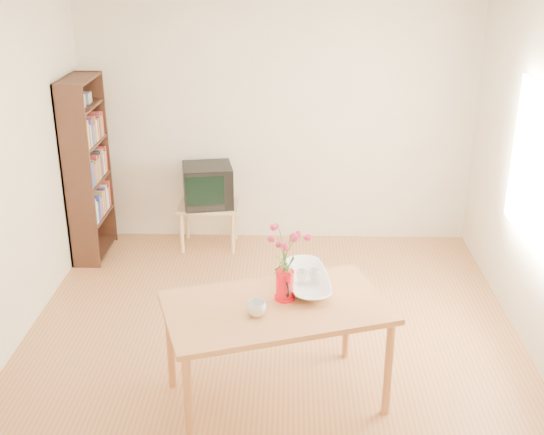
{
  "coord_description": "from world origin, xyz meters",
  "views": [
    {
      "loc": [
        0.14,
        -4.55,
        2.96
      ],
      "look_at": [
        0.0,
        0.3,
        1.0
      ],
      "focal_mm": 45.0,
      "sensor_mm": 36.0,
      "label": 1
    }
  ],
  "objects_px": {
    "pitcher": "(285,286)",
    "mug": "(257,308)",
    "television": "(208,184)",
    "bowl": "(308,258)",
    "table": "(276,315)"
  },
  "relations": [
    {
      "from": "pitcher",
      "to": "television",
      "type": "xyz_separation_m",
      "value": [
        -0.81,
        2.51,
        -0.17
      ]
    },
    {
      "from": "table",
      "to": "television",
      "type": "relative_size",
      "value": 2.94
    },
    {
      "from": "table",
      "to": "pitcher",
      "type": "distance_m",
      "value": 0.2
    },
    {
      "from": "pitcher",
      "to": "mug",
      "type": "height_order",
      "value": "pitcher"
    },
    {
      "from": "bowl",
      "to": "pitcher",
      "type": "bearing_deg",
      "value": -126.61
    },
    {
      "from": "table",
      "to": "bowl",
      "type": "distance_m",
      "value": 0.46
    },
    {
      "from": "pitcher",
      "to": "mug",
      "type": "bearing_deg",
      "value": -140.68
    },
    {
      "from": "pitcher",
      "to": "bowl",
      "type": "height_order",
      "value": "bowl"
    },
    {
      "from": "mug",
      "to": "bowl",
      "type": "xyz_separation_m",
      "value": [
        0.33,
        0.43,
        0.16
      ]
    },
    {
      "from": "mug",
      "to": "television",
      "type": "bearing_deg",
      "value": -115.11
    },
    {
      "from": "mug",
      "to": "pitcher",
      "type": "bearing_deg",
      "value": -166.89
    },
    {
      "from": "bowl",
      "to": "television",
      "type": "relative_size",
      "value": 0.78
    },
    {
      "from": "mug",
      "to": "television",
      "type": "xyz_separation_m",
      "value": [
        -0.63,
        2.73,
        -0.12
      ]
    },
    {
      "from": "pitcher",
      "to": "bowl",
      "type": "distance_m",
      "value": 0.28
    },
    {
      "from": "pitcher",
      "to": "mug",
      "type": "relative_size",
      "value": 1.73
    }
  ]
}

